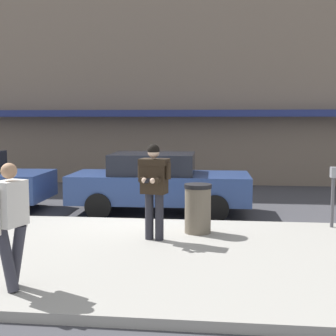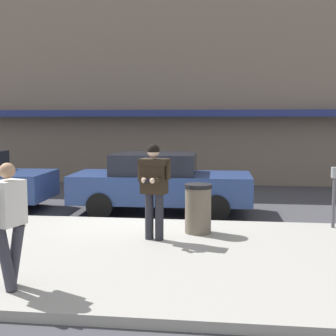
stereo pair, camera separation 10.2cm
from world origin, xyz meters
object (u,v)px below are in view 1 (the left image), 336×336
object	(u,v)px
parking_meter	(333,188)
pedestrian_in_light_coat	(11,218)
parked_sedan_mid	(158,183)
trash_bin	(198,208)
man_texting_on_phone	(154,181)

from	to	relation	value
parking_meter	pedestrian_in_light_coat	bearing A→B (deg)	-140.58
parked_sedan_mid	parking_meter	xyz separation A→B (m)	(3.90, -1.72, 0.18)
trash_bin	parking_meter	bearing A→B (deg)	15.85
parked_sedan_mid	pedestrian_in_light_coat	bearing A→B (deg)	-101.30
pedestrian_in_light_coat	man_texting_on_phone	bearing A→B (deg)	61.05
man_texting_on_phone	pedestrian_in_light_coat	world-z (taller)	man_texting_on_phone
parking_meter	trash_bin	bearing A→B (deg)	-164.15
pedestrian_in_light_coat	trash_bin	distance (m)	4.13
man_texting_on_phone	pedestrian_in_light_coat	size ratio (longest dim) A/B	1.06
pedestrian_in_light_coat	parking_meter	distance (m)	6.58
man_texting_on_phone	trash_bin	xyz separation A→B (m)	(0.79, 0.65, -0.62)
parked_sedan_mid	parking_meter	size ratio (longest dim) A/B	3.57
parking_meter	trash_bin	world-z (taller)	parking_meter
parking_meter	trash_bin	distance (m)	2.91
parked_sedan_mid	parking_meter	distance (m)	4.27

